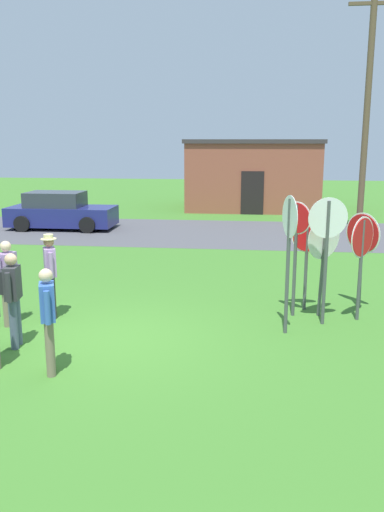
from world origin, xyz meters
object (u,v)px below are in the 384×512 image
object	(u,v)px
person_in_blue	(12,293)
person_holding_notes	(7,277)
stop_sign_leaning_right	(296,240)
stop_sign_center_cluster	(307,252)
parked_car_on_street	(61,212)
person_near_signs	(50,271)
stop_sign_nearest	(289,240)
stop_sign_rear_left	(327,238)
person_in_teal	(48,315)
stop_sign_far_back	(362,250)
stop_sign_leaning_left	(362,243)
utility_pole	(367,110)
stop_sign_low_front	(323,249)

from	to	relation	value
person_in_blue	person_holding_notes	size ratio (longest dim) A/B	1.00
stop_sign_leaning_right	stop_sign_center_cluster	distance (m)	0.63
parked_car_on_street	person_near_signs	distance (m)	11.38
parked_car_on_street	stop_sign_nearest	distance (m)	14.04
parked_car_on_street	stop_sign_rear_left	size ratio (longest dim) A/B	1.71
person_near_signs	person_in_teal	distance (m)	2.78
stop_sign_far_back	stop_sign_nearest	bearing A→B (deg)	-147.90
person_near_signs	person_in_blue	xyz separation A→B (m)	(-0.06, -1.62, -0.00)
person_holding_notes	stop_sign_far_back	bearing A→B (deg)	9.15
stop_sign_far_back	stop_sign_leaning_left	distance (m)	0.84
utility_pole	stop_sign_leaning_right	distance (m)	11.37
parked_car_on_street	stop_sign_leaning_right	world-z (taller)	stop_sign_leaning_right
stop_sign_nearest	stop_sign_leaning_left	size ratio (longest dim) A/B	1.25
utility_pole	stop_sign_rear_left	bearing A→B (deg)	-103.91
stop_sign_leaning_right	stop_sign_low_front	bearing A→B (deg)	2.67
stop_sign_center_cluster	person_in_teal	xyz separation A→B (m)	(-4.23, -3.74, -0.32)
stop_sign_nearest	person_in_blue	size ratio (longest dim) A/B	1.55
utility_pole	person_holding_notes	size ratio (longest dim) A/B	5.32
stop_sign_leaning_left	stop_sign_leaning_right	world-z (taller)	stop_sign_leaning_right
stop_sign_low_front	stop_sign_leaning_right	bearing A→B (deg)	-177.33
person_near_signs	person_in_teal	size ratio (longest dim) A/B	1.03
stop_sign_far_back	person_near_signs	size ratio (longest dim) A/B	1.22
utility_pole	stop_sign_leaning_left	size ratio (longest dim) A/B	4.30
stop_sign_leaning_right	stop_sign_far_back	bearing A→B (deg)	-5.10
stop_sign_leaning_left	person_holding_notes	bearing A→B (deg)	-164.66
stop_sign_low_front	stop_sign_center_cluster	xyz separation A→B (m)	(-0.28, 0.43, -0.15)
stop_sign_nearest	stop_sign_leaning_right	distance (m)	1.09
person_in_blue	parked_car_on_street	bearing A→B (deg)	106.81
stop_sign_low_front	person_in_teal	distance (m)	5.62
person_holding_notes	person_in_teal	bearing A→B (deg)	-51.25
stop_sign_center_cluster	stop_sign_leaning_right	bearing A→B (deg)	-120.88
utility_pole	person_in_blue	bearing A→B (deg)	-122.91
utility_pole	person_holding_notes	world-z (taller)	utility_pole
stop_sign_rear_left	person_in_blue	bearing A→B (deg)	-161.59
parked_car_on_street	person_in_teal	xyz separation A→B (m)	(4.77, -13.32, 0.26)
person_in_teal	person_holding_notes	bearing A→B (deg)	128.75
stop_sign_rear_left	person_in_blue	xyz separation A→B (m)	(-5.55, -1.85, -0.75)
person_in_blue	person_holding_notes	xyz separation A→B (m)	(-0.61, 1.07, 0.00)
stop_sign_leaning_right	stop_sign_low_front	world-z (taller)	stop_sign_leaning_right
stop_sign_low_front	person_near_signs	size ratio (longest dim) A/B	1.19
stop_sign_nearest	stop_sign_rear_left	size ratio (longest dim) A/B	1.04
stop_sign_low_front	utility_pole	bearing A→B (deg)	75.50
stop_sign_center_cluster	parked_car_on_street	bearing A→B (deg)	133.20
stop_sign_leaning_right	person_near_signs	size ratio (longest dim) A/B	1.37
stop_sign_leaning_left	stop_sign_leaning_right	distance (m)	1.63
stop_sign_leaning_right	person_near_signs	xyz separation A→B (m)	(-4.94, -0.68, -0.62)
stop_sign_rear_left	person_in_blue	world-z (taller)	stop_sign_rear_left
stop_sign_leaning_right	utility_pole	bearing A→B (deg)	72.70
person_in_teal	person_near_signs	bearing A→B (deg)	110.69
stop_sign_far_back	person_near_signs	distance (m)	6.27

